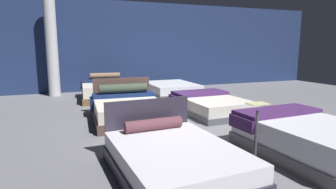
{
  "coord_description": "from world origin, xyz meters",
  "views": [
    {
      "loc": [
        -2.47,
        -5.94,
        1.71
      ],
      "look_at": [
        0.12,
        0.86,
        0.47
      ],
      "focal_mm": 29.82,
      "sensor_mm": 36.0,
      "label": 1
    }
  ],
  "objects_px": {
    "bed_0": "(173,158)",
    "bed_4": "(107,90)",
    "bed_1": "(308,138)",
    "bed_2": "(128,109)",
    "support_pillar": "(52,46)",
    "bed_5": "(171,89)",
    "price_sign": "(255,144)",
    "bed_3": "(210,105)"
  },
  "relations": [
    {
      "from": "bed_0",
      "to": "bed_4",
      "type": "distance_m",
      "value": 6.0
    },
    {
      "from": "bed_4",
      "to": "bed_0",
      "type": "bearing_deg",
      "value": -86.89
    },
    {
      "from": "bed_1",
      "to": "bed_2",
      "type": "bearing_deg",
      "value": 121.9
    },
    {
      "from": "support_pillar",
      "to": "bed_5",
      "type": "bearing_deg",
      "value": -17.9
    },
    {
      "from": "price_sign",
      "to": "bed_3",
      "type": "bearing_deg",
      "value": 71.06
    },
    {
      "from": "bed_1",
      "to": "bed_5",
      "type": "height_order",
      "value": "bed_1"
    },
    {
      "from": "price_sign",
      "to": "bed_4",
      "type": "bearing_deg",
      "value": 99.9
    },
    {
      "from": "bed_4",
      "to": "support_pillar",
      "type": "bearing_deg",
      "value": 146.8
    },
    {
      "from": "bed_1",
      "to": "price_sign",
      "type": "distance_m",
      "value": 1.15
    },
    {
      "from": "bed_3",
      "to": "bed_1",
      "type": "bearing_deg",
      "value": -92.04
    },
    {
      "from": "bed_4",
      "to": "bed_5",
      "type": "bearing_deg",
      "value": 2.62
    },
    {
      "from": "bed_4",
      "to": "bed_5",
      "type": "xyz_separation_m",
      "value": [
        2.27,
        -0.03,
        -0.07
      ]
    },
    {
      "from": "support_pillar",
      "to": "bed_1",
      "type": "bearing_deg",
      "value": -62.14
    },
    {
      "from": "bed_0",
      "to": "bed_2",
      "type": "xyz_separation_m",
      "value": [
        0.06,
        3.04,
        0.05
      ]
    },
    {
      "from": "bed_3",
      "to": "bed_4",
      "type": "relative_size",
      "value": 1.02
    },
    {
      "from": "bed_1",
      "to": "support_pillar",
      "type": "xyz_separation_m",
      "value": [
        -3.9,
        7.37,
        1.47
      ]
    },
    {
      "from": "bed_1",
      "to": "price_sign",
      "type": "bearing_deg",
      "value": -175.83
    },
    {
      "from": "bed_2",
      "to": "support_pillar",
      "type": "bearing_deg",
      "value": 114.86
    },
    {
      "from": "bed_1",
      "to": "support_pillar",
      "type": "relative_size",
      "value": 0.62
    },
    {
      "from": "bed_0",
      "to": "bed_2",
      "type": "distance_m",
      "value": 3.04
    },
    {
      "from": "bed_1",
      "to": "price_sign",
      "type": "xyz_separation_m",
      "value": [
        -1.14,
        -0.14,
        0.09
      ]
    },
    {
      "from": "bed_1",
      "to": "support_pillar",
      "type": "height_order",
      "value": "support_pillar"
    },
    {
      "from": "bed_2",
      "to": "bed_4",
      "type": "relative_size",
      "value": 0.98
    },
    {
      "from": "bed_2",
      "to": "support_pillar",
      "type": "distance_m",
      "value": 4.76
    },
    {
      "from": "bed_3",
      "to": "price_sign",
      "type": "relative_size",
      "value": 2.25
    },
    {
      "from": "bed_2",
      "to": "bed_5",
      "type": "distance_m",
      "value": 3.69
    },
    {
      "from": "bed_3",
      "to": "bed_5",
      "type": "xyz_separation_m",
      "value": [
        0.05,
        2.98,
        -0.01
      ]
    },
    {
      "from": "price_sign",
      "to": "support_pillar",
      "type": "distance_m",
      "value": 8.12
    },
    {
      "from": "bed_1",
      "to": "bed_4",
      "type": "distance_m",
      "value": 6.53
    },
    {
      "from": "support_pillar",
      "to": "bed_2",
      "type": "bearing_deg",
      "value": -68.07
    },
    {
      "from": "bed_0",
      "to": "bed_5",
      "type": "height_order",
      "value": "bed_0"
    },
    {
      "from": "bed_5",
      "to": "support_pillar",
      "type": "relative_size",
      "value": 0.61
    },
    {
      "from": "bed_0",
      "to": "price_sign",
      "type": "height_order",
      "value": "price_sign"
    },
    {
      "from": "bed_0",
      "to": "bed_3",
      "type": "height_order",
      "value": "bed_0"
    },
    {
      "from": "bed_1",
      "to": "bed_2",
      "type": "height_order",
      "value": "bed_2"
    },
    {
      "from": "bed_1",
      "to": "bed_2",
      "type": "relative_size",
      "value": 1.05
    },
    {
      "from": "bed_2",
      "to": "bed_3",
      "type": "bearing_deg",
      "value": 1.54
    },
    {
      "from": "bed_4",
      "to": "support_pillar",
      "type": "relative_size",
      "value": 0.6
    },
    {
      "from": "bed_0",
      "to": "support_pillar",
      "type": "distance_m",
      "value": 7.58
    },
    {
      "from": "bed_3",
      "to": "price_sign",
      "type": "distance_m",
      "value": 3.45
    },
    {
      "from": "bed_4",
      "to": "price_sign",
      "type": "relative_size",
      "value": 2.2
    },
    {
      "from": "bed_3",
      "to": "support_pillar",
      "type": "bearing_deg",
      "value": 130.04
    }
  ]
}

